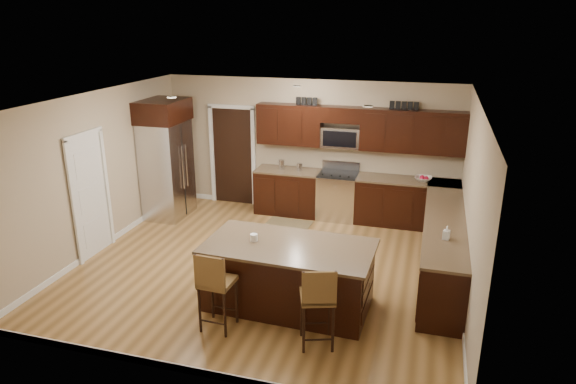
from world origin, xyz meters
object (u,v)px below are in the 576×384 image
(range, at_px, (338,195))
(stool_left, at_px, (215,283))
(island, at_px, (289,277))
(refrigerator, at_px, (166,158))
(stool_right, at_px, (318,298))

(range, xyz_separation_m, stool_left, (-0.75, -4.30, 0.21))
(island, xyz_separation_m, refrigerator, (-3.27, 2.65, 0.77))
(range, distance_m, island, 3.46)
(stool_right, bearing_deg, stool_left, 161.44)
(stool_right, bearing_deg, island, 106.85)
(range, relative_size, stool_right, 1.02)
(island, height_order, stool_right, stool_right)
(stool_left, distance_m, refrigerator, 4.36)
(range, bearing_deg, refrigerator, -166.33)
(island, relative_size, stool_right, 2.14)
(range, bearing_deg, stool_right, -82.36)
(range, height_order, stool_left, range)
(range, height_order, island, range)
(stool_right, bearing_deg, range, 78.91)
(range, distance_m, stool_left, 4.37)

